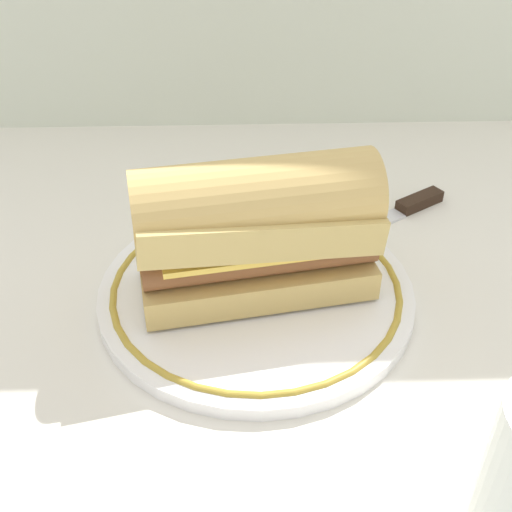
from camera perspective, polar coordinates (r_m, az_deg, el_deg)
ground_plane at (r=0.55m, az=3.00°, el=-4.81°), size 1.50×1.50×0.00m
plate at (r=0.56m, az=0.00°, el=-3.04°), size 0.27×0.27×0.01m
sausage_sandwich at (r=0.52m, az=-0.00°, el=2.59°), size 0.20×0.11×0.12m
butter_knife at (r=0.68m, az=12.12°, el=3.77°), size 0.14×0.09×0.01m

